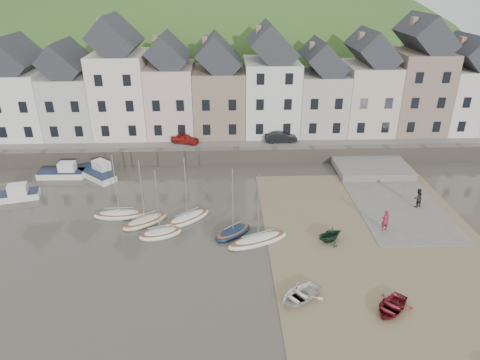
{
  "coord_description": "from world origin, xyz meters",
  "views": [
    {
      "loc": [
        -1.39,
        -29.75,
        20.02
      ],
      "look_at": [
        0.0,
        6.0,
        3.0
      ],
      "focal_mm": 32.54,
      "sensor_mm": 36.0,
      "label": 1
    }
  ],
  "objects_px": {
    "rowboat_green": "(330,234)",
    "rowboat_red": "(391,307)",
    "person_red": "(385,221)",
    "car_right": "(281,137)",
    "sailboat_0": "(120,214)",
    "car_left": "(185,139)",
    "person_dark": "(418,198)",
    "rowboat_white": "(299,295)"
  },
  "relations": [
    {
      "from": "rowboat_green",
      "to": "rowboat_red",
      "type": "height_order",
      "value": "rowboat_green"
    },
    {
      "from": "car_left",
      "to": "car_right",
      "type": "xyz_separation_m",
      "value": [
        11.5,
        0.0,
        0.06
      ]
    },
    {
      "from": "car_left",
      "to": "rowboat_red",
      "type": "bearing_deg",
      "value": -131.9
    },
    {
      "from": "person_red",
      "to": "car_right",
      "type": "distance_m",
      "value": 19.19
    },
    {
      "from": "sailboat_0",
      "to": "car_left",
      "type": "distance_m",
      "value": 15.54
    },
    {
      "from": "person_dark",
      "to": "rowboat_green",
      "type": "bearing_deg",
      "value": 6.98
    },
    {
      "from": "person_red",
      "to": "car_left",
      "type": "height_order",
      "value": "car_left"
    },
    {
      "from": "rowboat_white",
      "to": "rowboat_green",
      "type": "height_order",
      "value": "rowboat_green"
    },
    {
      "from": "sailboat_0",
      "to": "rowboat_green",
      "type": "distance_m",
      "value": 18.76
    },
    {
      "from": "person_dark",
      "to": "sailboat_0",
      "type": "bearing_deg",
      "value": -21.23
    },
    {
      "from": "rowboat_red",
      "to": "car_right",
      "type": "bearing_deg",
      "value": 142.52
    },
    {
      "from": "rowboat_red",
      "to": "car_left",
      "type": "relative_size",
      "value": 0.92
    },
    {
      "from": "person_dark",
      "to": "car_right",
      "type": "distance_m",
      "value": 17.9
    },
    {
      "from": "rowboat_red",
      "to": "person_dark",
      "type": "height_order",
      "value": "person_dark"
    },
    {
      "from": "sailboat_0",
      "to": "rowboat_red",
      "type": "relative_size",
      "value": 2.05
    },
    {
      "from": "sailboat_0",
      "to": "person_red",
      "type": "bearing_deg",
      "value": -8.19
    },
    {
      "from": "rowboat_red",
      "to": "car_right",
      "type": "relative_size",
      "value": 0.8
    },
    {
      "from": "rowboat_white",
      "to": "car_right",
      "type": "xyz_separation_m",
      "value": [
        1.96,
        26.28,
        1.83
      ]
    },
    {
      "from": "person_red",
      "to": "car_left",
      "type": "bearing_deg",
      "value": -55.52
    },
    {
      "from": "rowboat_white",
      "to": "car_left",
      "type": "height_order",
      "value": "car_left"
    },
    {
      "from": "car_left",
      "to": "rowboat_green",
      "type": "bearing_deg",
      "value": -126.56
    },
    {
      "from": "rowboat_white",
      "to": "rowboat_green",
      "type": "xyz_separation_m",
      "value": [
        3.68,
        6.97,
        0.28
      ]
    },
    {
      "from": "rowboat_white",
      "to": "person_red",
      "type": "distance_m",
      "value": 12.05
    },
    {
      "from": "rowboat_red",
      "to": "person_dark",
      "type": "bearing_deg",
      "value": 106.41
    },
    {
      "from": "rowboat_green",
      "to": "rowboat_red",
      "type": "distance_m",
      "value": 8.59
    },
    {
      "from": "sailboat_0",
      "to": "rowboat_red",
      "type": "distance_m",
      "value": 24.11
    },
    {
      "from": "rowboat_white",
      "to": "car_left",
      "type": "relative_size",
      "value": 0.99
    },
    {
      "from": "person_dark",
      "to": "car_left",
      "type": "relative_size",
      "value": 0.55
    },
    {
      "from": "sailboat_0",
      "to": "person_red",
      "type": "xyz_separation_m",
      "value": [
        23.15,
        -3.33,
        0.81
      ]
    },
    {
      "from": "person_dark",
      "to": "car_right",
      "type": "height_order",
      "value": "car_right"
    },
    {
      "from": "car_left",
      "to": "car_right",
      "type": "height_order",
      "value": "car_right"
    },
    {
      "from": "rowboat_green",
      "to": "person_red",
      "type": "bearing_deg",
      "value": 75.78
    },
    {
      "from": "sailboat_0",
      "to": "person_dark",
      "type": "bearing_deg",
      "value": 1.44
    },
    {
      "from": "rowboat_white",
      "to": "person_dark",
      "type": "relative_size",
      "value": 1.81
    },
    {
      "from": "car_left",
      "to": "person_dark",
      "type": "bearing_deg",
      "value": -102.49
    },
    {
      "from": "rowboat_red",
      "to": "person_red",
      "type": "bearing_deg",
      "value": 118.14
    },
    {
      "from": "sailboat_0",
      "to": "car_left",
      "type": "bearing_deg",
      "value": 71.34
    },
    {
      "from": "rowboat_green",
      "to": "rowboat_red",
      "type": "relative_size",
      "value": 0.77
    },
    {
      "from": "sailboat_0",
      "to": "rowboat_white",
      "type": "distance_m",
      "value": 18.6
    },
    {
      "from": "rowboat_red",
      "to": "sailboat_0",
      "type": "bearing_deg",
      "value": -168.09
    },
    {
      "from": "rowboat_white",
      "to": "person_red",
      "type": "height_order",
      "value": "person_red"
    },
    {
      "from": "sailboat_0",
      "to": "car_left",
      "type": "xyz_separation_m",
      "value": [
        4.93,
        14.61,
        1.91
      ]
    }
  ]
}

